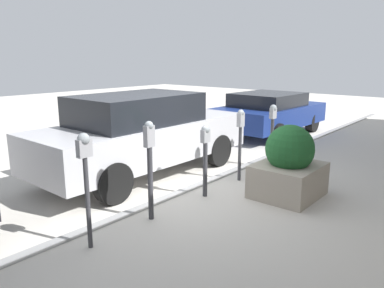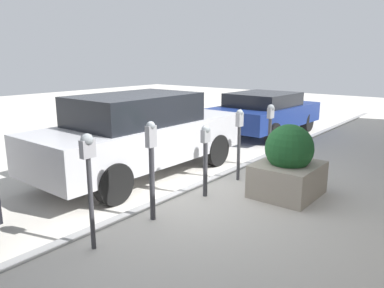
{
  "view_description": "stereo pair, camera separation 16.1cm",
  "coord_description": "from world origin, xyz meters",
  "px_view_note": "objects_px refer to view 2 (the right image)",
  "views": [
    {
      "loc": [
        -4.84,
        -4.17,
        2.38
      ],
      "look_at": [
        0.0,
        -0.1,
        0.91
      ],
      "focal_mm": 35.0,
      "sensor_mm": 36.0,
      "label": 1
    },
    {
      "loc": [
        -4.94,
        -4.05,
        2.38
      ],
      "look_at": [
        0.0,
        -0.1,
        0.91
      ],
      "focal_mm": 35.0,
      "sensor_mm": 36.0,
      "label": 2
    }
  ],
  "objects_px": {
    "parking_meter_nearest": "(89,167)",
    "parking_meter_fourth": "(239,133)",
    "parking_meter_second": "(152,160)",
    "parking_meter_farthest": "(270,125)",
    "parking_meter_middle": "(205,151)",
    "parked_car_middle": "(141,133)",
    "planter_box": "(288,165)",
    "parked_car_rear": "(265,112)"
  },
  "relations": [
    {
      "from": "parking_meter_middle",
      "to": "parking_meter_farthest",
      "type": "xyz_separation_m",
      "value": [
        2.36,
        -0.01,
        0.12
      ]
    },
    {
      "from": "parking_meter_nearest",
      "to": "parking_meter_second",
      "type": "height_order",
      "value": "parking_meter_nearest"
    },
    {
      "from": "parking_meter_fourth",
      "to": "parking_meter_second",
      "type": "bearing_deg",
      "value": 179.7
    },
    {
      "from": "parking_meter_fourth",
      "to": "parked_car_middle",
      "type": "bearing_deg",
      "value": 118.31
    },
    {
      "from": "parking_meter_farthest",
      "to": "planter_box",
      "type": "bearing_deg",
      "value": -142.13
    },
    {
      "from": "parking_meter_second",
      "to": "parking_meter_farthest",
      "type": "distance_m",
      "value": 3.63
    },
    {
      "from": "parking_meter_fourth",
      "to": "parked_car_middle",
      "type": "relative_size",
      "value": 0.3
    },
    {
      "from": "planter_box",
      "to": "parked_car_middle",
      "type": "distance_m",
      "value": 3.0
    },
    {
      "from": "parking_meter_middle",
      "to": "parking_meter_fourth",
      "type": "bearing_deg",
      "value": 1.11
    },
    {
      "from": "parking_meter_middle",
      "to": "parking_meter_fourth",
      "type": "height_order",
      "value": "parking_meter_fourth"
    },
    {
      "from": "planter_box",
      "to": "parked_car_middle",
      "type": "bearing_deg",
      "value": 105.11
    },
    {
      "from": "parking_meter_middle",
      "to": "parking_meter_farthest",
      "type": "bearing_deg",
      "value": -0.19
    },
    {
      "from": "parking_meter_middle",
      "to": "parked_car_middle",
      "type": "distance_m",
      "value": 1.79
    },
    {
      "from": "parking_meter_nearest",
      "to": "planter_box",
      "type": "relative_size",
      "value": 1.18
    },
    {
      "from": "parking_meter_middle",
      "to": "parked_car_rear",
      "type": "xyz_separation_m",
      "value": [
        5.61,
        1.84,
        -0.11
      ]
    },
    {
      "from": "parking_meter_fourth",
      "to": "planter_box",
      "type": "distance_m",
      "value": 1.2
    },
    {
      "from": "parked_car_rear",
      "to": "parking_meter_farthest",
      "type": "bearing_deg",
      "value": -148.46
    },
    {
      "from": "parking_meter_nearest",
      "to": "parking_meter_fourth",
      "type": "distance_m",
      "value": 3.51
    },
    {
      "from": "parking_meter_second",
      "to": "parking_meter_fourth",
      "type": "distance_m",
      "value": 2.4
    },
    {
      "from": "parking_meter_second",
      "to": "parking_meter_fourth",
      "type": "bearing_deg",
      "value": -0.3
    },
    {
      "from": "parking_meter_nearest",
      "to": "parking_meter_second",
      "type": "distance_m",
      "value": 1.12
    },
    {
      "from": "parking_meter_second",
      "to": "parking_meter_fourth",
      "type": "xyz_separation_m",
      "value": [
        2.4,
        -0.01,
        0.02
      ]
    },
    {
      "from": "parked_car_middle",
      "to": "parked_car_rear",
      "type": "height_order",
      "value": "parked_car_middle"
    },
    {
      "from": "parking_meter_middle",
      "to": "parked_car_rear",
      "type": "height_order",
      "value": "parked_car_rear"
    },
    {
      "from": "parked_car_rear",
      "to": "parking_meter_fourth",
      "type": "bearing_deg",
      "value": -155.99
    },
    {
      "from": "parking_meter_fourth",
      "to": "parked_car_rear",
      "type": "relative_size",
      "value": 0.35
    },
    {
      "from": "parking_meter_fourth",
      "to": "parking_meter_farthest",
      "type": "xyz_separation_m",
      "value": [
        1.23,
        -0.03,
        -0.02
      ]
    },
    {
      "from": "parking_meter_farthest",
      "to": "planter_box",
      "type": "relative_size",
      "value": 1.1
    },
    {
      "from": "parking_meter_second",
      "to": "parking_meter_middle",
      "type": "relative_size",
      "value": 1.19
    },
    {
      "from": "planter_box",
      "to": "parking_meter_farthest",
      "type": "bearing_deg",
      "value": 37.87
    },
    {
      "from": "parked_car_middle",
      "to": "planter_box",
      "type": "bearing_deg",
      "value": -74.6
    },
    {
      "from": "parking_meter_fourth",
      "to": "planter_box",
      "type": "height_order",
      "value": "parking_meter_fourth"
    },
    {
      "from": "parking_meter_farthest",
      "to": "parking_meter_fourth",
      "type": "bearing_deg",
      "value": 178.61
    },
    {
      "from": "parking_meter_nearest",
      "to": "parking_meter_second",
      "type": "bearing_deg",
      "value": 1.79
    },
    {
      "from": "parking_meter_second",
      "to": "parking_meter_fourth",
      "type": "height_order",
      "value": "parking_meter_second"
    },
    {
      "from": "parking_meter_fourth",
      "to": "parking_meter_farthest",
      "type": "distance_m",
      "value": 1.23
    },
    {
      "from": "planter_box",
      "to": "parked_car_rear",
      "type": "distance_m",
      "value": 5.51
    },
    {
      "from": "parking_meter_farthest",
      "to": "parked_car_rear",
      "type": "relative_size",
      "value": 0.35
    },
    {
      "from": "parking_meter_middle",
      "to": "planter_box",
      "type": "distance_m",
      "value": 1.48
    },
    {
      "from": "parking_meter_nearest",
      "to": "parking_meter_fourth",
      "type": "xyz_separation_m",
      "value": [
        3.51,
        0.02,
        -0.14
      ]
    },
    {
      "from": "parking_meter_nearest",
      "to": "parking_meter_farthest",
      "type": "xyz_separation_m",
      "value": [
        4.74,
        -0.01,
        -0.15
      ]
    },
    {
      "from": "parking_meter_second",
      "to": "parked_car_rear",
      "type": "height_order",
      "value": "parking_meter_second"
    }
  ]
}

